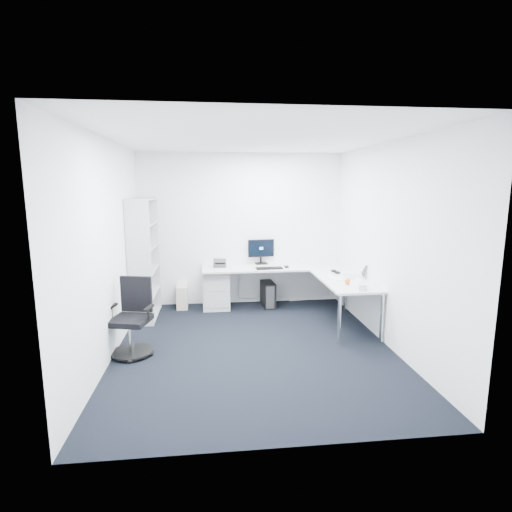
{
  "coord_description": "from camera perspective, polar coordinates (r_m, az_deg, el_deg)",
  "views": [
    {
      "loc": [
        -0.53,
        -5.02,
        2.14
      ],
      "look_at": [
        0.15,
        1.05,
        1.05
      ],
      "focal_mm": 28.0,
      "sensor_mm": 36.0,
      "label": 1
    }
  ],
  "objects": [
    {
      "name": "white_keyboard",
      "position": [
        6.26,
        10.94,
        -3.01
      ],
      "size": [
        0.18,
        0.43,
        0.01
      ],
      "primitive_type": "cube",
      "rotation": [
        0.0,
        0.0,
        0.17
      ],
      "color": "white",
      "rests_on": "l_desk"
    },
    {
      "name": "orange_fruit",
      "position": [
        5.88,
        12.95,
        -3.58
      ],
      "size": [
        0.08,
        0.08,
        0.08
      ],
      "primitive_type": "sphere",
      "color": "orange",
      "rests_on": "l_desk"
    },
    {
      "name": "black_pc_tower",
      "position": [
        7.15,
        1.72,
        -5.47
      ],
      "size": [
        0.24,
        0.47,
        0.44
      ],
      "primitive_type": "cube",
      "rotation": [
        0.0,
        0.0,
        0.08
      ],
      "color": "black",
      "rests_on": "ground"
    },
    {
      "name": "ground",
      "position": [
        5.48,
        -0.34,
        -12.86
      ],
      "size": [
        4.2,
        4.2,
        0.0
      ],
      "primitive_type": "plane",
      "color": "black"
    },
    {
      "name": "wall_left",
      "position": [
        5.23,
        -20.35,
        0.81
      ],
      "size": [
        0.02,
        4.2,
        2.7
      ],
      "primitive_type": "cube",
      "color": "white",
      "rests_on": "ground"
    },
    {
      "name": "headphones",
      "position": [
        6.63,
        11.31,
        -2.12
      ],
      "size": [
        0.16,
        0.22,
        0.05
      ],
      "primitive_type": null,
      "rotation": [
        0.0,
        0.0,
        0.18
      ],
      "color": "black",
      "rests_on": "l_desk"
    },
    {
      "name": "drawer_pedestal",
      "position": [
        7.09,
        -5.7,
        -4.53
      ],
      "size": [
        0.46,
        0.58,
        0.71
      ],
      "primitive_type": "cube",
      "color": "silver",
      "rests_on": "ground"
    },
    {
      "name": "beige_pc_tower",
      "position": [
        7.21,
        -10.49,
        -5.64
      ],
      "size": [
        0.21,
        0.43,
        0.4
      ],
      "primitive_type": "cube",
      "rotation": [
        0.0,
        0.0,
        0.03
      ],
      "color": "#BDB7A1",
      "rests_on": "ground"
    },
    {
      "name": "desk_phone",
      "position": [
        6.99,
        -5.19,
        -0.94
      ],
      "size": [
        0.23,
        0.23,
        0.15
      ],
      "primitive_type": null,
      "rotation": [
        0.0,
        0.0,
        -0.09
      ],
      "color": "#2D2E30",
      "rests_on": "l_desk"
    },
    {
      "name": "wall_right",
      "position": [
        5.59,
        18.33,
        1.49
      ],
      "size": [
        0.02,
        4.2,
        2.7
      ],
      "primitive_type": "cube",
      "color": "white",
      "rests_on": "ground"
    },
    {
      "name": "l_desk",
      "position": [
        6.75,
        3.06,
        -5.15
      ],
      "size": [
        2.5,
        1.4,
        0.73
      ],
      "primitive_type": null,
      "color": "silver",
      "rests_on": "ground"
    },
    {
      "name": "tissue_box",
      "position": [
        5.66,
        14.41,
        -4.16
      ],
      "size": [
        0.17,
        0.26,
        0.08
      ],
      "primitive_type": "cube",
      "rotation": [
        0.0,
        0.0,
        0.18
      ],
      "color": "white",
      "rests_on": "l_desk"
    },
    {
      "name": "ceiling",
      "position": [
        5.08,
        -0.37,
        16.46
      ],
      "size": [
        4.2,
        4.2,
        0.0
      ],
      "primitive_type": "plane",
      "color": "white"
    },
    {
      "name": "black_keyboard",
      "position": [
        6.8,
        1.91,
        -1.75
      ],
      "size": [
        0.46,
        0.19,
        0.02
      ],
      "primitive_type": "cube",
      "rotation": [
        0.0,
        0.0,
        0.07
      ],
      "color": "black",
      "rests_on": "l_desk"
    },
    {
      "name": "task_chair",
      "position": [
        5.31,
        -17.54,
        -8.47
      ],
      "size": [
        0.67,
        0.67,
        0.98
      ],
      "primitive_type": null,
      "rotation": [
        0.0,
        0.0,
        -0.24
      ],
      "color": "black",
      "rests_on": "ground"
    },
    {
      "name": "power_strip",
      "position": [
        7.61,
        6.14,
        -6.1
      ],
      "size": [
        0.38,
        0.11,
        0.04
      ],
      "primitive_type": "cube",
      "rotation": [
        0.0,
        0.0,
        0.13
      ],
      "color": "white",
      "rests_on": "ground"
    },
    {
      "name": "monitor",
      "position": [
        7.18,
        0.73,
        0.66
      ],
      "size": [
        0.49,
        0.21,
        0.46
      ],
      "primitive_type": null,
      "rotation": [
        0.0,
        0.0,
        0.12
      ],
      "color": "black",
      "rests_on": "l_desk"
    },
    {
      "name": "mouse",
      "position": [
        6.92,
        4.37,
        -1.53
      ],
      "size": [
        0.06,
        0.1,
        0.03
      ],
      "primitive_type": "cube",
      "rotation": [
        0.0,
        0.0,
        0.04
      ],
      "color": "black",
      "rests_on": "l_desk"
    },
    {
      "name": "bookshelf",
      "position": [
        6.66,
        -15.75,
        -0.38
      ],
      "size": [
        0.38,
        0.97,
        1.94
      ],
      "primitive_type": null,
      "color": "#B2B4B4",
      "rests_on": "ground"
    },
    {
      "name": "laptop",
      "position": [
        6.37,
        13.51,
        -1.92
      ],
      "size": [
        0.37,
        0.36,
        0.22
      ],
      "primitive_type": null,
      "rotation": [
        0.0,
        0.0,
        -0.21
      ],
      "color": "silver",
      "rests_on": "l_desk"
    },
    {
      "name": "wall_front",
      "position": [
        3.07,
        3.83,
        -4.78
      ],
      "size": [
        3.6,
        0.02,
        2.7
      ],
      "primitive_type": "cube",
      "color": "white",
      "rests_on": "ground"
    },
    {
      "name": "wall_back",
      "position": [
        7.18,
        -2.13,
        3.79
      ],
      "size": [
        3.6,
        0.02,
        2.7
      ],
      "primitive_type": "cube",
      "color": "white",
      "rests_on": "ground"
    }
  ]
}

